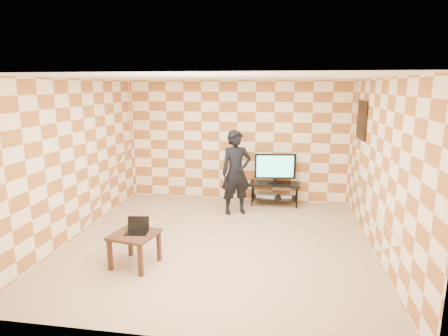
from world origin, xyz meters
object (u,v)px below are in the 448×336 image
Objects in this scene: tv_stand at (275,189)px; side_table at (134,239)px; person at (236,173)px; tv at (275,167)px.

tv_stand is 1.54× the size of side_table.
tv_stand is 1.14m from person.
person is at bearing -138.77° from tv_stand.
side_table is (-1.94, -3.20, -0.45)m from tv.
tv_stand is 0.63× the size of person.
tv reaches higher than side_table.
side_table is at bearing -121.19° from tv.
tv_stand and side_table have the same top height.
side_table is at bearing -139.22° from person.
person is (1.16, 2.52, 0.45)m from side_table.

